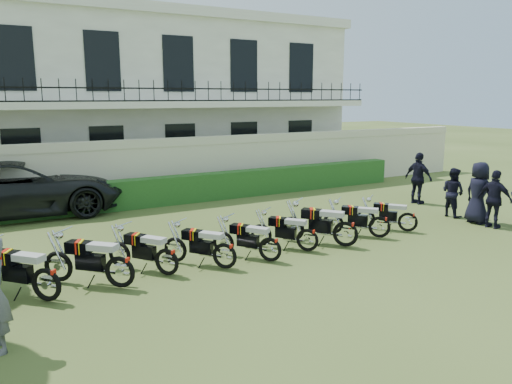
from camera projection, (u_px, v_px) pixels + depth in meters
ground at (276, 260)px, 11.79m from camera, size 100.00×100.00×0.00m
perimeter_wall at (162, 169)px, 18.41m from camera, size 30.00×0.35×2.30m
hedge at (196, 188)px, 18.33m from camera, size 18.00×0.60×1.00m
building at (118, 99)px, 23.02m from camera, size 20.40×9.60×7.40m
motorcycle_1 at (46, 276)px, 9.27m from camera, size 1.46×1.57×1.12m
motorcycle_2 at (120, 264)px, 9.94m from camera, size 1.56×1.49×1.12m
motorcycle_3 at (167, 255)px, 10.65m from camera, size 1.17×1.56×1.02m
motorcycle_4 at (225, 250)px, 11.06m from camera, size 1.23×1.50×1.01m
motorcycle_5 at (270, 244)px, 11.54m from camera, size 1.11×1.54×0.99m
motorcycle_6 at (308, 235)px, 12.31m from camera, size 1.18×1.48×0.98m
motorcycle_7 at (346, 228)px, 12.67m from camera, size 1.38×1.68×1.13m
motorcycle_8 at (380, 222)px, 13.50m from camera, size 1.30×1.45×1.01m
motorcycle_9 at (408, 217)px, 14.12m from camera, size 1.17×1.39×0.95m
suv at (17, 189)px, 15.95m from camera, size 6.61×3.16×1.82m
officer_2 at (495, 199)px, 14.52m from camera, size 0.58×1.06×1.72m
officer_3 at (479, 193)px, 15.10m from camera, size 0.68×0.97×1.88m
officer_4 at (453, 192)px, 15.94m from camera, size 0.61×0.78×1.58m
officer_5 at (418, 178)px, 17.82m from camera, size 0.57×1.13×1.85m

